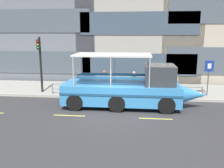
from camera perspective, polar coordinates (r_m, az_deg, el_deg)
ground_plane at (r=14.05m, az=0.21°, el=-6.96°), size 120.00×120.00×0.00m
sidewalk at (r=19.39m, az=1.93°, el=-1.37°), size 32.00×4.80×0.18m
curb_edge at (r=16.99m, az=1.30°, el=-3.29°), size 32.00×0.18×0.18m
lane_centreline at (r=13.48m, az=-0.06°, el=-7.79°), size 25.80×0.12×0.01m
curb_guardrail at (r=17.13m, az=3.04°, el=-1.06°), size 10.69×0.09×0.78m
traffic_light_pole at (r=18.65m, az=-16.56°, el=5.64°), size 0.24×0.46×4.10m
parking_sign at (r=18.28m, az=21.82°, el=2.66°), size 0.60×0.12×2.49m
duck_tour_boat at (r=15.10m, az=4.22°, el=-1.24°), size 8.93×2.59×3.30m
pedestrian_near_bow at (r=18.00m, az=14.71°, el=0.60°), size 0.37×0.32×1.58m
pedestrian_mid_left at (r=18.49m, az=5.17°, el=1.14°), size 0.39×0.29×1.53m
pedestrian_mid_right at (r=18.41m, az=-1.84°, el=1.26°), size 0.30×0.41×1.59m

